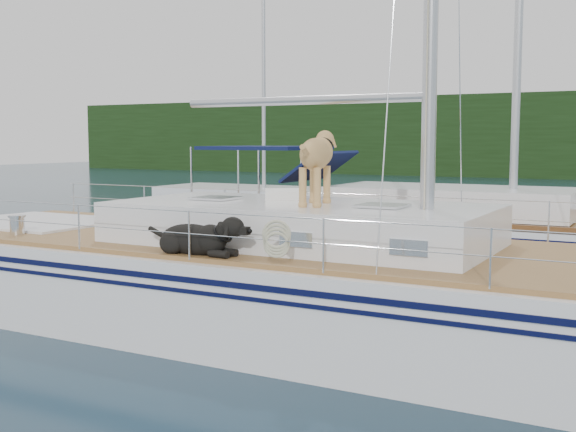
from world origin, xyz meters
The scene contains 4 objects.
ground centered at (0.00, 0.00, 0.00)m, with size 120.00×120.00×0.00m, color black.
main_sailboat centered at (0.10, -0.01, 0.68)m, with size 12.00×3.80×14.01m.
neighbor_sailboat centered at (0.24, 5.71, 0.63)m, with size 11.00×3.50×13.30m.
bg_boat_west centered at (-8.00, 14.00, 0.45)m, with size 8.00×3.00×11.65m.
Camera 1 is at (5.37, -8.76, 2.67)m, focal length 45.00 mm.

